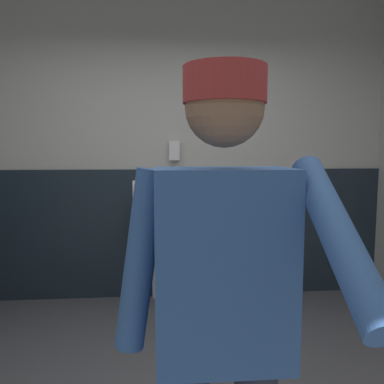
% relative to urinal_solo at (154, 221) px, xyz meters
% --- Properties ---
extents(wall_back, '(4.80, 0.12, 2.88)m').
position_rel_urinal_solo_xyz_m(wall_back, '(0.16, 0.22, 0.66)').
color(wall_back, '#B2B2AD').
rests_on(wall_back, ground_plane).
extents(wainscot_band_back, '(4.20, 0.03, 1.25)m').
position_rel_urinal_solo_xyz_m(wainscot_band_back, '(0.16, 0.14, -0.15)').
color(wainscot_band_back, '#19232D').
rests_on(wainscot_band_back, ground_plane).
extents(urinal_solo, '(0.40, 0.34, 1.24)m').
position_rel_urinal_solo_xyz_m(urinal_solo, '(0.00, 0.00, 0.00)').
color(urinal_solo, white).
rests_on(urinal_solo, ground_plane).
extents(person, '(0.63, 0.60, 1.68)m').
position_rel_urinal_solo_xyz_m(person, '(0.25, -2.47, 0.22)').
color(person, '#2D3342').
rests_on(person, ground_plane).
extents(soap_dispenser, '(0.10, 0.07, 0.18)m').
position_rel_urinal_solo_xyz_m(soap_dispenser, '(0.20, 0.12, 0.66)').
color(soap_dispenser, silver).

